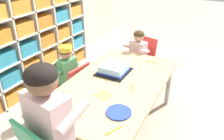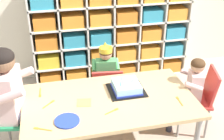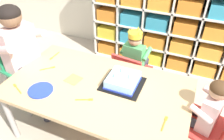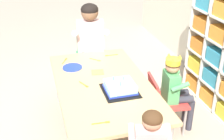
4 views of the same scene
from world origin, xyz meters
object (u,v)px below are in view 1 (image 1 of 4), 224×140
object	(u,v)px
adult_helper_seated	(57,117)
fork_beside_plate_stack	(132,88)
fork_at_table_front_edge	(151,62)
fork_scattered_mid_table	(80,112)
activity_table	(115,87)
fork_near_child_seat	(54,110)
paper_plate_stack	(119,112)
child_with_crown	(65,69)
birthday_cake_on_tray	(114,69)
classroom_chair_blue	(73,83)
fork_by_napkin	(113,131)
classroom_chair_guest_side	(140,59)
guest_at_table_side	(136,54)

from	to	relation	value
adult_helper_seated	fork_beside_plate_stack	xyz separation A→B (m)	(0.74, -0.22, -0.12)
fork_at_table_front_edge	fork_scattered_mid_table	distance (m)	1.11
activity_table	fork_near_child_seat	bearing A→B (deg)	158.23
activity_table	paper_plate_stack	xyz separation A→B (m)	(-0.39, -0.22, 0.05)
child_with_crown	fork_scattered_mid_table	xyz separation A→B (m)	(-0.62, -0.63, 0.07)
adult_helper_seated	fork_near_child_seat	world-z (taller)	adult_helper_seated
activity_table	child_with_crown	size ratio (longest dim) A/B	1.84
birthday_cake_on_tray	paper_plate_stack	bearing A→B (deg)	-149.94
child_with_crown	classroom_chair_blue	bearing A→B (deg)	90.69
classroom_chair_blue	paper_plate_stack	bearing A→B (deg)	66.05
adult_helper_seated	fork_by_napkin	world-z (taller)	adult_helper_seated
fork_beside_plate_stack	classroom_chair_guest_side	bearing A→B (deg)	171.22
fork_at_table_front_edge	fork_near_child_seat	distance (m)	1.23
paper_plate_stack	fork_scattered_mid_table	distance (m)	0.30
classroom_chair_blue	fork_scattered_mid_table	bearing A→B (deg)	48.08
adult_helper_seated	classroom_chair_guest_side	xyz separation A→B (m)	(1.68, 0.04, -0.29)
classroom_chair_guest_side	fork_at_table_front_edge	xyz separation A→B (m)	(-0.35, -0.25, 0.16)
classroom_chair_guest_side	birthday_cake_on_tray	size ratio (longest dim) A/B	2.10
guest_at_table_side	fork_by_napkin	world-z (taller)	guest_at_table_side
child_with_crown	fork_scattered_mid_table	size ratio (longest dim) A/B	7.48
classroom_chair_blue	fork_scattered_mid_table	size ratio (longest dim) A/B	5.37
activity_table	adult_helper_seated	world-z (taller)	adult_helper_seated
fork_near_child_seat	fork_by_napkin	size ratio (longest dim) A/B	1.06
classroom_chair_blue	guest_at_table_side	xyz separation A→B (m)	(0.73, -0.45, 0.16)
guest_at_table_side	fork_scattered_mid_table	xyz separation A→B (m)	(-1.33, -0.07, 0.05)
birthday_cake_on_tray	fork_beside_plate_stack	size ratio (longest dim) A/B	2.52
activity_table	child_with_crown	bearing A→B (deg)	81.09
adult_helper_seated	paper_plate_stack	bearing A→B (deg)	-116.06
child_with_crown	fork_near_child_seat	distance (m)	0.82
child_with_crown	fork_beside_plate_stack	xyz separation A→B (m)	(-0.12, -0.85, 0.07)
activity_table	child_with_crown	world-z (taller)	child_with_crown
classroom_chair_blue	paper_plate_stack	distance (m)	0.96
paper_plate_stack	guest_at_table_side	bearing A→B (deg)	15.98
activity_table	paper_plate_stack	distance (m)	0.45
activity_table	fork_scattered_mid_table	size ratio (longest dim) A/B	13.74
paper_plate_stack	fork_beside_plate_stack	bearing A→B (deg)	7.54
fork_scattered_mid_table	activity_table	bearing A→B (deg)	129.75
adult_helper_seated	paper_plate_stack	xyz separation A→B (m)	(0.37, -0.27, -0.12)
classroom_chair_blue	fork_by_napkin	size ratio (longest dim) A/B	4.21
classroom_chair_guest_side	fork_near_child_seat	bearing A→B (deg)	-78.86
adult_helper_seated	paper_plate_stack	world-z (taller)	adult_helper_seated
guest_at_table_side	fork_by_napkin	size ratio (longest dim) A/B	5.84
classroom_chair_blue	birthday_cake_on_tray	size ratio (longest dim) A/B	1.78
child_with_crown	adult_helper_seated	bearing A→B (deg)	43.27
classroom_chair_guest_side	fork_beside_plate_stack	distance (m)	0.99
fork_at_table_front_edge	fork_near_child_seat	world-z (taller)	same
fork_beside_plate_stack	fork_scattered_mid_table	bearing A→B (deg)	-48.59
child_with_crown	birthday_cake_on_tray	size ratio (longest dim) A/B	2.48
paper_plate_stack	adult_helper_seated	bearing A→B (deg)	143.60
child_with_crown	adult_helper_seated	world-z (taller)	adult_helper_seated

